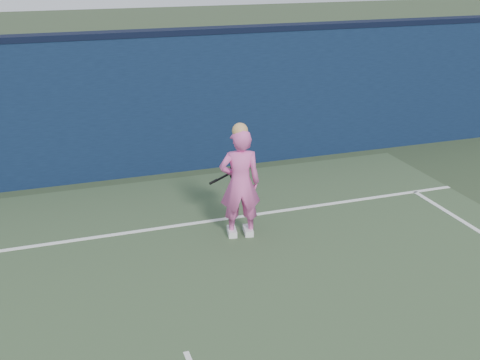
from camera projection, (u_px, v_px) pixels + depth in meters
name	position (u px, v px, depth m)	size (l,w,h in m)	color
backstop_wall	(108.00, 110.00, 10.64)	(24.00, 0.40, 2.50)	#0B1833
wall_cap	(102.00, 35.00, 10.17)	(24.00, 0.42, 0.10)	black
player	(240.00, 183.00, 8.52)	(0.65, 0.49, 1.69)	#EB5BAE
racket	(236.00, 172.00, 8.99)	(0.63, 0.20, 0.34)	black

